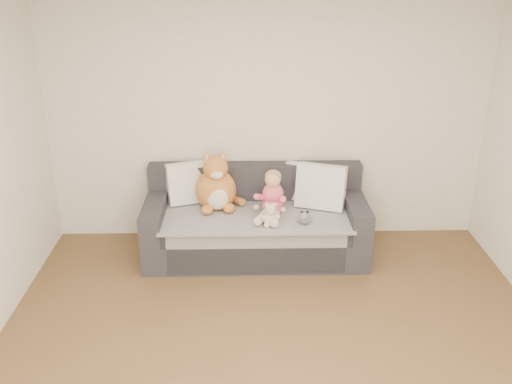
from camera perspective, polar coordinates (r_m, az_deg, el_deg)
room_shell at (r=3.90m, az=2.38°, el=-0.88°), size 5.00×5.00×5.00m
sofa at (r=5.80m, az=-0.04°, el=-3.27°), size 2.20×0.94×0.85m
cushion_left at (r=5.88m, az=-6.63°, el=0.94°), size 0.50×0.34×0.44m
cushion_right_back at (r=5.90m, az=4.95°, el=0.95°), size 0.47×0.37×0.40m
cushion_right_front at (r=5.74m, az=6.50°, el=0.54°), size 0.53×0.37×0.46m
toddler at (r=5.56m, az=1.61°, el=-0.46°), size 0.32×0.47×0.46m
plush_cat at (r=5.71m, az=-3.99°, el=0.53°), size 0.50×0.46×0.63m
teddy_bear at (r=5.37m, az=1.46°, el=-2.46°), size 0.19×0.14×0.24m
plush_cow at (r=5.44m, az=4.86°, el=-2.53°), size 0.13×0.20×0.16m
sippy_cup at (r=5.54m, az=1.67°, el=-2.06°), size 0.10×0.07×0.11m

